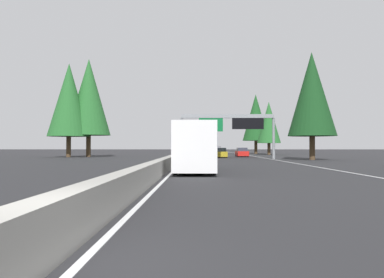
% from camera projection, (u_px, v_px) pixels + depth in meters
% --- Properties ---
extents(ground_plane, '(320.00, 320.00, 0.00)m').
position_uv_depth(ground_plane, '(187.00, 156.00, 65.08)').
color(ground_plane, '#262628').
extents(median_barrier, '(180.00, 0.56, 0.90)m').
position_uv_depth(median_barrier, '(188.00, 152.00, 85.09)').
color(median_barrier, '#9E9B93').
rests_on(median_barrier, ground).
extents(shoulder_stripe_right, '(160.00, 0.16, 0.01)m').
position_uv_depth(shoulder_stripe_right, '(246.00, 155.00, 74.90)').
color(shoulder_stripe_right, silver).
rests_on(shoulder_stripe_right, ground).
extents(shoulder_stripe_median, '(160.00, 0.16, 0.01)m').
position_uv_depth(shoulder_stripe_median, '(190.00, 155.00, 75.08)').
color(shoulder_stripe_median, silver).
rests_on(shoulder_stripe_median, ground).
extents(sign_gantry_overhead, '(0.50, 12.68, 5.97)m').
position_uv_depth(sign_gantry_overhead, '(229.00, 123.00, 49.80)').
color(sign_gantry_overhead, gray).
rests_on(sign_gantry_overhead, ground).
extents(bus_near_center, '(11.50, 2.55, 3.10)m').
position_uv_depth(bus_near_center, '(195.00, 146.00, 25.87)').
color(bus_near_center, white).
rests_on(bus_near_center, ground).
extents(sedan_distant_b, '(4.40, 1.80, 1.47)m').
position_uv_depth(sedan_distant_b, '(198.00, 154.00, 49.13)').
color(sedan_distant_b, maroon).
rests_on(sedan_distant_b, ground).
extents(sedan_distant_a, '(4.40, 1.80, 1.47)m').
position_uv_depth(sedan_distant_a, '(221.00, 153.00, 56.13)').
color(sedan_distant_a, '#AD931E').
rests_on(sedan_distant_a, ground).
extents(pickup_mid_center, '(5.60, 2.00, 1.86)m').
position_uv_depth(pickup_mid_center, '(218.00, 149.00, 130.06)').
color(pickup_mid_center, slate).
rests_on(pickup_mid_center, ground).
extents(sedan_far_center, '(4.40, 1.80, 1.47)m').
position_uv_depth(sedan_far_center, '(242.00, 153.00, 61.18)').
color(sedan_far_center, red).
rests_on(sedan_far_center, ground).
extents(minivan_far_right, '(5.00, 1.95, 1.69)m').
position_uv_depth(minivan_far_right, '(198.00, 151.00, 65.02)').
color(minivan_far_right, slate).
rests_on(minivan_far_right, ground).
extents(box_truck_mid_right, '(8.50, 2.40, 2.95)m').
position_uv_depth(box_truck_mid_right, '(197.00, 147.00, 86.48)').
color(box_truck_mid_right, gold).
rests_on(box_truck_mid_right, ground).
extents(conifer_right_near, '(5.95, 5.95, 13.52)m').
position_uv_depth(conifer_right_near, '(312.00, 94.00, 46.61)').
color(conifer_right_near, '#4C3823').
rests_on(conifer_right_near, ground).
extents(conifer_right_mid, '(4.75, 4.75, 10.79)m').
position_uv_depth(conifer_right_mid, '(269.00, 122.00, 75.78)').
color(conifer_right_mid, '#4C3823').
rests_on(conifer_right_mid, ground).
extents(conifer_right_far, '(6.04, 6.04, 13.72)m').
position_uv_depth(conifer_right_far, '(256.00, 118.00, 85.71)').
color(conifer_right_far, '#4C3823').
rests_on(conifer_right_far, ground).
extents(conifer_left_near, '(6.52, 6.52, 14.81)m').
position_uv_depth(conifer_left_near, '(69.00, 100.00, 58.67)').
color(conifer_left_near, '#4C3823').
rests_on(conifer_left_near, ground).
extents(conifer_left_mid, '(7.00, 7.00, 15.91)m').
position_uv_depth(conifer_left_mid, '(89.00, 97.00, 60.43)').
color(conifer_left_mid, '#4C3823').
rests_on(conifer_left_mid, ground).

